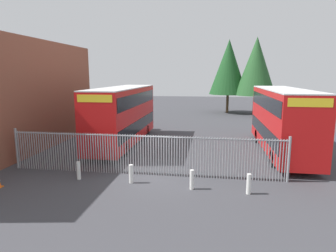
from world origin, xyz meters
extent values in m
plane|color=#3D3D42|center=(0.00, 8.00, 0.00)|extent=(100.00, 100.00, 0.00)
cylinder|color=gray|center=(-8.20, 0.00, 1.10)|extent=(0.06, 0.06, 2.20)
cylinder|color=gray|center=(-8.06, 0.00, 1.10)|extent=(0.06, 0.06, 2.20)
cylinder|color=gray|center=(-7.92, 0.00, 1.10)|extent=(0.06, 0.06, 2.20)
cylinder|color=gray|center=(-7.78, 0.00, 1.10)|extent=(0.06, 0.06, 2.20)
cylinder|color=gray|center=(-7.63, 0.00, 1.10)|extent=(0.06, 0.06, 2.20)
cylinder|color=gray|center=(-7.49, 0.00, 1.10)|extent=(0.06, 0.06, 2.20)
cylinder|color=gray|center=(-7.35, 0.00, 1.10)|extent=(0.06, 0.06, 2.20)
cylinder|color=gray|center=(-7.21, 0.00, 1.10)|extent=(0.06, 0.06, 2.20)
cylinder|color=gray|center=(-7.07, 0.00, 1.10)|extent=(0.06, 0.06, 2.20)
cylinder|color=gray|center=(-6.93, 0.00, 1.10)|extent=(0.06, 0.06, 2.20)
cylinder|color=gray|center=(-6.79, 0.00, 1.10)|extent=(0.06, 0.06, 2.20)
cylinder|color=gray|center=(-6.65, 0.00, 1.10)|extent=(0.06, 0.06, 2.20)
cylinder|color=gray|center=(-6.51, 0.00, 1.10)|extent=(0.06, 0.06, 2.20)
cylinder|color=gray|center=(-6.37, 0.00, 1.10)|extent=(0.06, 0.06, 2.20)
cylinder|color=gray|center=(-6.23, 0.00, 1.10)|extent=(0.06, 0.06, 2.20)
cylinder|color=gray|center=(-6.09, 0.00, 1.10)|extent=(0.06, 0.06, 2.20)
cylinder|color=gray|center=(-5.95, 0.00, 1.10)|extent=(0.06, 0.06, 2.20)
cylinder|color=gray|center=(-5.81, 0.00, 1.10)|extent=(0.06, 0.06, 2.20)
cylinder|color=gray|center=(-5.67, 0.00, 1.10)|extent=(0.06, 0.06, 2.20)
cylinder|color=gray|center=(-5.53, 0.00, 1.10)|extent=(0.06, 0.06, 2.20)
cylinder|color=gray|center=(-5.38, 0.00, 1.10)|extent=(0.06, 0.06, 2.20)
cylinder|color=gray|center=(-5.24, 0.00, 1.10)|extent=(0.06, 0.06, 2.20)
cylinder|color=gray|center=(-5.10, 0.00, 1.10)|extent=(0.06, 0.06, 2.20)
cylinder|color=gray|center=(-4.96, 0.00, 1.10)|extent=(0.06, 0.06, 2.20)
cylinder|color=gray|center=(-4.82, 0.00, 1.10)|extent=(0.06, 0.06, 2.20)
cylinder|color=gray|center=(-4.68, 0.00, 1.10)|extent=(0.06, 0.06, 2.20)
cylinder|color=gray|center=(-4.54, 0.00, 1.10)|extent=(0.06, 0.06, 2.20)
cylinder|color=gray|center=(-4.40, 0.00, 1.10)|extent=(0.06, 0.06, 2.20)
cylinder|color=gray|center=(-4.26, 0.00, 1.10)|extent=(0.06, 0.06, 2.20)
cylinder|color=gray|center=(-4.12, 0.00, 1.10)|extent=(0.06, 0.06, 2.20)
cylinder|color=gray|center=(-3.98, 0.00, 1.10)|extent=(0.06, 0.06, 2.20)
cylinder|color=gray|center=(-3.84, 0.00, 1.10)|extent=(0.06, 0.06, 2.20)
cylinder|color=gray|center=(-3.70, 0.00, 1.10)|extent=(0.06, 0.06, 2.20)
cylinder|color=gray|center=(-3.56, 0.00, 1.10)|extent=(0.06, 0.06, 2.20)
cylinder|color=gray|center=(-3.42, 0.00, 1.10)|extent=(0.06, 0.06, 2.20)
cylinder|color=gray|center=(-3.28, 0.00, 1.10)|extent=(0.06, 0.06, 2.20)
cylinder|color=gray|center=(-3.13, 0.00, 1.10)|extent=(0.06, 0.06, 2.20)
cylinder|color=gray|center=(-2.99, 0.00, 1.10)|extent=(0.06, 0.06, 2.20)
cylinder|color=gray|center=(-2.85, 0.00, 1.10)|extent=(0.06, 0.06, 2.20)
cylinder|color=gray|center=(-2.71, 0.00, 1.10)|extent=(0.06, 0.06, 2.20)
cylinder|color=gray|center=(-2.57, 0.00, 1.10)|extent=(0.06, 0.06, 2.20)
cylinder|color=gray|center=(-2.43, 0.00, 1.10)|extent=(0.06, 0.06, 2.20)
cylinder|color=gray|center=(-2.29, 0.00, 1.10)|extent=(0.06, 0.06, 2.20)
cylinder|color=gray|center=(-2.15, 0.00, 1.10)|extent=(0.06, 0.06, 2.20)
cylinder|color=gray|center=(-2.01, 0.00, 1.10)|extent=(0.06, 0.06, 2.20)
cylinder|color=gray|center=(-1.87, 0.00, 1.10)|extent=(0.06, 0.06, 2.20)
cylinder|color=gray|center=(-1.73, 0.00, 1.10)|extent=(0.06, 0.06, 2.20)
cylinder|color=gray|center=(-1.59, 0.00, 1.10)|extent=(0.06, 0.06, 2.20)
cylinder|color=gray|center=(-1.45, 0.00, 1.10)|extent=(0.06, 0.06, 2.20)
cylinder|color=gray|center=(-1.31, 0.00, 1.10)|extent=(0.06, 0.06, 2.20)
cylinder|color=gray|center=(-1.17, 0.00, 1.10)|extent=(0.06, 0.06, 2.20)
cylinder|color=gray|center=(-1.03, 0.00, 1.10)|extent=(0.06, 0.06, 2.20)
cylinder|color=gray|center=(-0.88, 0.00, 1.10)|extent=(0.06, 0.06, 2.20)
cylinder|color=gray|center=(-0.74, 0.00, 1.10)|extent=(0.06, 0.06, 2.20)
cylinder|color=gray|center=(-0.60, 0.00, 1.10)|extent=(0.06, 0.06, 2.20)
cylinder|color=gray|center=(-0.46, 0.00, 1.10)|extent=(0.06, 0.06, 2.20)
cylinder|color=gray|center=(-0.32, 0.00, 1.10)|extent=(0.06, 0.06, 2.20)
cylinder|color=gray|center=(-0.18, 0.00, 1.10)|extent=(0.06, 0.06, 2.20)
cylinder|color=gray|center=(-0.04, 0.00, 1.10)|extent=(0.06, 0.06, 2.20)
cylinder|color=gray|center=(0.10, 0.00, 1.10)|extent=(0.06, 0.06, 2.20)
cylinder|color=gray|center=(0.24, 0.00, 1.10)|extent=(0.06, 0.06, 2.20)
cylinder|color=gray|center=(0.38, 0.00, 1.10)|extent=(0.06, 0.06, 2.20)
cylinder|color=gray|center=(0.52, 0.00, 1.10)|extent=(0.06, 0.06, 2.20)
cylinder|color=gray|center=(0.66, 0.00, 1.10)|extent=(0.06, 0.06, 2.20)
cylinder|color=gray|center=(0.80, 0.00, 1.10)|extent=(0.06, 0.06, 2.20)
cylinder|color=gray|center=(0.94, 0.00, 1.10)|extent=(0.06, 0.06, 2.20)
cylinder|color=gray|center=(1.08, 0.00, 1.10)|extent=(0.06, 0.06, 2.20)
cylinder|color=gray|center=(1.23, 0.00, 1.10)|extent=(0.06, 0.06, 2.20)
cylinder|color=gray|center=(1.37, 0.00, 1.10)|extent=(0.06, 0.06, 2.20)
cylinder|color=gray|center=(1.51, 0.00, 1.10)|extent=(0.06, 0.06, 2.20)
cylinder|color=gray|center=(1.65, 0.00, 1.10)|extent=(0.06, 0.06, 2.20)
cylinder|color=gray|center=(1.79, 0.00, 1.10)|extent=(0.06, 0.06, 2.20)
cylinder|color=gray|center=(1.93, 0.00, 1.10)|extent=(0.06, 0.06, 2.20)
cylinder|color=gray|center=(2.07, 0.00, 1.10)|extent=(0.06, 0.06, 2.20)
cylinder|color=gray|center=(2.21, 0.00, 1.10)|extent=(0.06, 0.06, 2.20)
cylinder|color=gray|center=(2.35, 0.00, 1.10)|extent=(0.06, 0.06, 2.20)
cylinder|color=gray|center=(2.49, 0.00, 1.10)|extent=(0.06, 0.06, 2.20)
cylinder|color=gray|center=(2.63, 0.00, 1.10)|extent=(0.06, 0.06, 2.20)
cylinder|color=gray|center=(2.77, 0.00, 1.10)|extent=(0.06, 0.06, 2.20)
cylinder|color=gray|center=(2.91, 0.00, 1.10)|extent=(0.06, 0.06, 2.20)
cylinder|color=gray|center=(3.05, 0.00, 1.10)|extent=(0.06, 0.06, 2.20)
cylinder|color=gray|center=(3.19, 0.00, 1.10)|extent=(0.06, 0.06, 2.20)
cylinder|color=gray|center=(3.33, 0.00, 1.10)|extent=(0.06, 0.06, 2.20)
cylinder|color=gray|center=(3.48, 0.00, 1.10)|extent=(0.06, 0.06, 2.20)
cylinder|color=gray|center=(3.62, 0.00, 1.10)|extent=(0.06, 0.06, 2.20)
cylinder|color=gray|center=(3.76, 0.00, 1.10)|extent=(0.06, 0.06, 2.20)
cylinder|color=gray|center=(3.90, 0.00, 1.10)|extent=(0.06, 0.06, 2.20)
cylinder|color=gray|center=(4.04, 0.00, 1.10)|extent=(0.06, 0.06, 2.20)
cylinder|color=gray|center=(4.18, 0.00, 1.10)|extent=(0.06, 0.06, 2.20)
cylinder|color=gray|center=(4.32, 0.00, 1.10)|extent=(0.06, 0.06, 2.20)
cylinder|color=gray|center=(4.46, 0.00, 1.10)|extent=(0.06, 0.06, 2.20)
cylinder|color=gray|center=(4.60, 0.00, 1.10)|extent=(0.06, 0.06, 2.20)
cylinder|color=gray|center=(4.74, 0.00, 1.10)|extent=(0.06, 0.06, 2.20)
cylinder|color=gray|center=(4.88, 0.00, 1.10)|extent=(0.06, 0.06, 2.20)
cylinder|color=gray|center=(5.02, 0.00, 1.10)|extent=(0.06, 0.06, 2.20)
cylinder|color=gray|center=(5.16, 0.00, 1.10)|extent=(0.06, 0.06, 2.20)
cylinder|color=gray|center=(5.30, 0.00, 1.10)|extent=(0.06, 0.06, 2.20)
cylinder|color=gray|center=(5.44, 0.00, 1.10)|extent=(0.06, 0.06, 2.20)
cylinder|color=gray|center=(5.58, 0.00, 1.10)|extent=(0.06, 0.06, 2.20)
cylinder|color=gray|center=(5.73, 0.00, 1.10)|extent=(0.06, 0.06, 2.20)
cylinder|color=gray|center=(5.87, 0.00, 1.10)|extent=(0.06, 0.06, 2.20)
cylinder|color=gray|center=(6.01, 0.00, 1.10)|extent=(0.06, 0.06, 2.20)
cylinder|color=gray|center=(6.15, 0.00, 1.10)|extent=(0.06, 0.06, 2.20)
cylinder|color=gray|center=(6.29, 0.00, 1.10)|extent=(0.06, 0.06, 2.20)
cylinder|color=gray|center=(6.43, 0.00, 1.10)|extent=(0.06, 0.06, 2.20)
cylinder|color=gray|center=(6.57, 0.00, 1.10)|extent=(0.06, 0.06, 2.20)
cylinder|color=gray|center=(6.71, 0.00, 1.10)|extent=(0.06, 0.06, 2.20)
cylinder|color=gray|center=(-0.74, 0.00, 2.12)|extent=(14.91, 0.07, 0.07)
cylinder|color=gray|center=(-8.20, 0.00, 1.18)|extent=(0.14, 0.14, 2.35)
cylinder|color=gray|center=(6.71, 0.00, 1.18)|extent=(0.14, 0.14, 2.35)
cube|color=red|center=(7.62, 5.79, 2.35)|extent=(2.50, 10.80, 4.00)
cube|color=black|center=(7.62, 5.79, 1.55)|extent=(2.54, 10.37, 0.90)
cube|color=black|center=(7.62, 5.79, 3.55)|extent=(2.54, 10.37, 0.90)
cube|color=yellow|center=(7.62, 0.44, 4.00)|extent=(2.12, 0.12, 0.44)
cube|color=silver|center=(7.62, 5.79, 4.38)|extent=(2.50, 10.80, 0.08)
cylinder|color=black|center=(6.52, 2.44, 0.52)|extent=(0.30, 1.04, 1.04)
cylinder|color=black|center=(8.72, 2.44, 0.52)|extent=(0.30, 1.04, 1.04)
cylinder|color=black|center=(6.52, 8.76, 0.52)|extent=(0.30, 1.04, 1.04)
cylinder|color=black|center=(8.72, 8.76, 0.52)|extent=(0.30, 1.04, 1.04)
cube|color=red|center=(-3.86, 6.59, 2.35)|extent=(2.50, 10.80, 4.00)
cube|color=black|center=(-3.86, 6.59, 1.55)|extent=(2.54, 10.37, 0.90)
cube|color=black|center=(-3.86, 6.59, 3.55)|extent=(2.54, 10.37, 0.90)
cube|color=yellow|center=(-3.86, 1.24, 4.00)|extent=(2.12, 0.12, 0.44)
cube|color=silver|center=(-3.86, 6.59, 4.38)|extent=(2.50, 10.80, 0.08)
cylinder|color=black|center=(-4.96, 3.24, 0.52)|extent=(0.30, 1.04, 1.04)
cylinder|color=black|center=(-2.76, 3.24, 0.52)|extent=(0.30, 1.04, 1.04)
cylinder|color=black|center=(-4.96, 9.56, 0.52)|extent=(0.30, 1.04, 1.04)
cylinder|color=black|center=(-2.76, 9.56, 0.52)|extent=(0.30, 1.04, 1.04)
cylinder|color=silver|center=(-3.89, -1.21, 0.47)|extent=(0.20, 0.20, 0.95)
cylinder|color=silver|center=(-1.07, -1.32, 0.47)|extent=(0.20, 0.20, 0.95)
cylinder|color=silver|center=(1.99, -1.68, 0.47)|extent=(0.20, 0.20, 0.95)
cylinder|color=silver|center=(4.58, -1.85, 0.47)|extent=(0.20, 0.20, 0.95)
cylinder|color=#4C3823|center=(8.52, 25.75, 1.31)|extent=(0.36, 0.36, 2.63)
cone|color=#235126|center=(8.52, 25.75, 6.44)|extent=(5.33, 5.33, 7.62)
cylinder|color=#4C3823|center=(5.04, 27.31, 1.32)|extent=(0.36, 0.36, 2.64)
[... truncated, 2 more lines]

